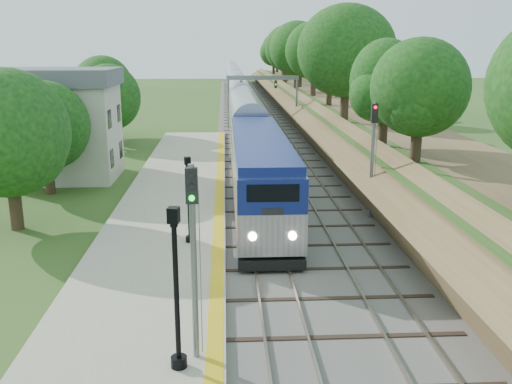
{
  "coord_description": "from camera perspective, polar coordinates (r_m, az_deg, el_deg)",
  "views": [
    {
      "loc": [
        -1.93,
        -12.06,
        9.6
      ],
      "look_at": [
        -0.5,
        14.25,
        2.8
      ],
      "focal_mm": 40.0,
      "sensor_mm": 36.0,
      "label": 1
    }
  ],
  "objects": [
    {
      "name": "trackbed",
      "position": [
        72.79,
        0.01,
        6.95
      ],
      "size": [
        9.5,
        170.0,
        0.28
      ],
      "color": "#4C4944",
      "rests_on": "ground"
    },
    {
      "name": "platform",
      "position": [
        29.77,
        -9.28,
        -4.15
      ],
      "size": [
        6.4,
        68.0,
        0.38
      ],
      "primitive_type": "cube",
      "color": "#A19982",
      "rests_on": "ground"
    },
    {
      "name": "yellow_stripe",
      "position": [
        29.53,
        -3.78,
        -3.74
      ],
      "size": [
        0.55,
        68.0,
        0.01
      ],
      "primitive_type": "cube",
      "color": "gold",
      "rests_on": "platform"
    },
    {
      "name": "embankment",
      "position": [
        73.49,
        6.59,
        8.41
      ],
      "size": [
        10.64,
        170.0,
        11.7
      ],
      "color": "brown",
      "rests_on": "ground"
    },
    {
      "name": "station_building",
      "position": [
        44.1,
        -19.09,
        6.51
      ],
      "size": [
        8.6,
        6.6,
        8.0
      ],
      "color": "beige",
      "rests_on": "ground"
    },
    {
      "name": "signal_gantry",
      "position": [
        67.36,
        0.65,
        10.4
      ],
      "size": [
        8.4,
        0.38,
        6.2
      ],
      "color": "slate",
      "rests_on": "ground"
    },
    {
      "name": "trees_behind_platform",
      "position": [
        34.38,
        -18.74,
        5.23
      ],
      "size": [
        7.82,
        53.32,
        7.21
      ],
      "color": "#332316",
      "rests_on": "ground"
    },
    {
      "name": "train",
      "position": [
        92.16,
        -1.93,
        9.89
      ],
      "size": [
        3.0,
        140.61,
        4.4
      ],
      "color": "black",
      "rests_on": "trackbed"
    },
    {
      "name": "lamppost_mid",
      "position": [
        16.74,
        -7.94,
        -10.51
      ],
      "size": [
        0.48,
        0.48,
        4.9
      ],
      "color": "black",
      "rests_on": "platform"
    },
    {
      "name": "lamppost_far",
      "position": [
        27.29,
        -6.74,
        -1.26
      ],
      "size": [
        0.41,
        0.41,
        4.18
      ],
      "color": "black",
      "rests_on": "platform"
    },
    {
      "name": "signal_platform",
      "position": [
        16.67,
        -6.29,
        -5.01
      ],
      "size": [
        0.35,
        0.28,
        5.99
      ],
      "color": "slate",
      "rests_on": "platform"
    },
    {
      "name": "signal_farside",
      "position": [
        32.19,
        11.6,
        4.35
      ],
      "size": [
        0.36,
        0.28,
        6.52
      ],
      "color": "slate",
      "rests_on": "ground"
    }
  ]
}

